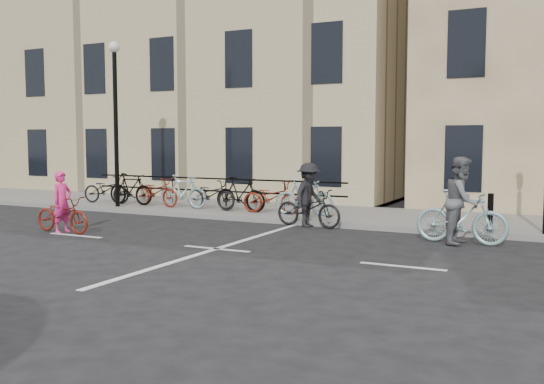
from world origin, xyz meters
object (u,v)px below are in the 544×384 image
at_px(cyclist_grey, 462,209).
at_px(lamp_post, 115,103).
at_px(cyclist_pink, 62,211).
at_px(cyclist_dark, 309,202).

bearing_deg(cyclist_grey, lamp_post, 86.05).
relative_size(lamp_post, cyclist_pink, 3.02).
relative_size(lamp_post, cyclist_dark, 2.65).
height_order(cyclist_grey, cyclist_dark, cyclist_grey).
bearing_deg(cyclist_dark, cyclist_grey, -95.10).
xyz_separation_m(cyclist_pink, cyclist_grey, (9.18, 2.76, 0.26)).
bearing_deg(lamp_post, cyclist_dark, -4.11).
bearing_deg(cyclist_pink, lamp_post, 26.04).
bearing_deg(cyclist_pink, cyclist_dark, -52.09).
height_order(cyclist_pink, cyclist_grey, cyclist_grey).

